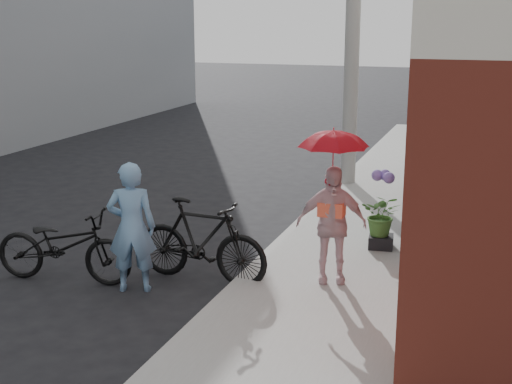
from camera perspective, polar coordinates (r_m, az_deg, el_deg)
The scene contains 11 objects.
ground at distance 9.06m, azimuth -7.75°, elevation -7.63°, with size 80.00×80.00×0.00m, color black.
sidewalk at distance 10.18m, azimuth 8.12°, elevation -4.82°, with size 2.20×24.00×0.12m, color gray.
curb at distance 10.45m, azimuth 1.85°, elevation -4.19°, with size 0.12×24.00×0.12m, color #9E9E99.
utility_pole at distance 13.76m, azimuth 7.80°, elevation 14.63°, with size 0.28×0.28×7.00m, color #9E9E99.
officer at distance 8.79m, azimuth -9.91°, elevation -2.79°, with size 0.59×0.39×1.62m, color #6A95BE.
bike_left at distance 9.36m, azimuth -15.14°, elevation -4.15°, with size 0.64×1.83×0.96m, color black.
bike_right at distance 9.05m, azimuth -4.37°, elevation -3.92°, with size 0.51×1.80×1.08m, color black.
kimono_woman at distance 8.70m, azimuth 6.04°, elevation -2.58°, with size 0.85×0.36×1.46m, color beige.
parasol at distance 8.46m, azimuth 6.23°, elevation 4.46°, with size 0.81×0.81×0.71m, color red.
planter at distance 10.23m, azimuth 9.96°, elevation -3.93°, with size 0.34×0.34×0.18m, color black.
potted_plant at distance 10.11m, azimuth 10.06°, elevation -1.81°, with size 0.55×0.48×0.61m, color #3E6B2A.
Camera 1 is at (3.89, -7.47, 3.32)m, focal length 50.00 mm.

